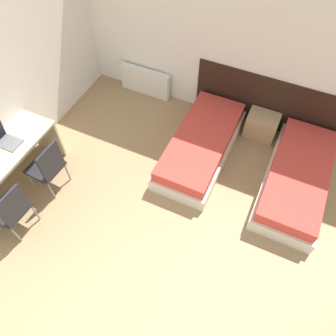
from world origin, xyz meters
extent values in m
cube|color=white|center=(0.00, 4.23, 1.35)|extent=(5.67, 0.05, 2.70)
cube|color=black|center=(0.93, 4.19, 0.49)|extent=(2.48, 0.03, 0.98)
cube|color=beige|center=(0.18, 3.17, 0.12)|extent=(0.87, 1.98, 0.23)
cube|color=#CC3D33|center=(0.18, 3.17, 0.32)|extent=(0.79, 1.90, 0.19)
cube|color=beige|center=(1.68, 3.17, 0.12)|extent=(0.87, 1.98, 0.23)
cube|color=#CC3D33|center=(1.68, 3.17, 0.32)|extent=(0.79, 1.90, 0.19)
cube|color=tan|center=(0.93, 3.97, 0.21)|extent=(0.50, 0.37, 0.42)
cube|color=silver|center=(-1.30, 4.11, 0.25)|extent=(0.95, 0.12, 0.51)
cube|color=#C6B28E|center=(-2.04, 2.22, 0.37)|extent=(0.53, 0.04, 0.74)
cube|color=#232328|center=(-1.62, 1.67, 0.42)|extent=(0.45, 0.45, 0.05)
cube|color=#232328|center=(-1.42, 1.66, 0.68)|extent=(0.05, 0.39, 0.48)
cylinder|color=slate|center=(-1.82, 1.50, 0.20)|extent=(0.02, 0.02, 0.39)
cylinder|color=slate|center=(-1.80, 1.87, 0.20)|extent=(0.02, 0.02, 0.39)
cylinder|color=slate|center=(-1.45, 1.48, 0.20)|extent=(0.02, 0.02, 0.39)
cylinder|color=slate|center=(-1.43, 1.85, 0.20)|extent=(0.02, 0.02, 0.39)
cube|color=#232328|center=(-1.62, 0.93, 0.42)|extent=(0.45, 0.45, 0.05)
cube|color=#232328|center=(-1.43, 0.92, 0.68)|extent=(0.05, 0.39, 0.48)
cylinder|color=slate|center=(-1.80, 1.13, 0.20)|extent=(0.02, 0.02, 0.39)
cylinder|color=slate|center=(-1.45, 0.74, 0.20)|extent=(0.02, 0.02, 0.39)
cylinder|color=slate|center=(-1.43, 1.10, 0.20)|extent=(0.02, 0.02, 0.39)
cube|color=slate|center=(-2.05, 1.64, 0.79)|extent=(0.30, 0.23, 0.02)
camera|label=1|loc=(1.11, -0.07, 4.15)|focal=35.00mm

